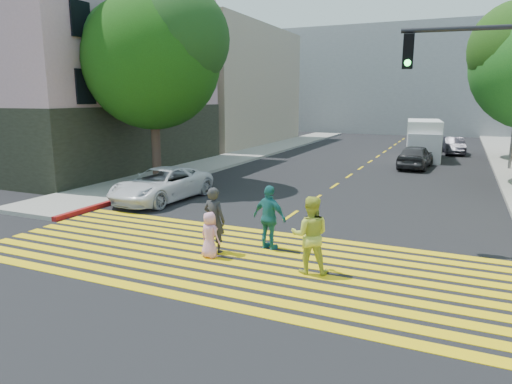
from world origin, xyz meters
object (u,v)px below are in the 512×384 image
Objects in this scene: pedestrian_woman at (310,235)px; pedestrian_extra at (270,218)px; pedestrian_child at (210,235)px; tree_left at (154,53)px; white_sedan at (162,184)px; white_van at (423,141)px; silver_car at (430,141)px; dark_car_parked at (454,146)px; pedestrian_man at (214,220)px; dark_car_near at (415,157)px.

pedestrian_woman is 1.93m from pedestrian_extra.
pedestrian_extra reaches higher than pedestrian_child.
tree_left reaches higher than white_sedan.
tree_left is at bearing -132.18° from white_van.
pedestrian_child is 0.27× the size of silver_car.
dark_car_parked is at bearing -85.65° from pedestrian_extra.
pedestrian_child is at bearing 61.12° from pedestrian_extra.
pedestrian_woman reaches higher than pedestrian_extra.
pedestrian_child is at bearing -15.47° from pedestrian_woman.
pedestrian_woman is 1.53× the size of pedestrian_child.
pedestrian_woman is 0.33× the size of white_van.
pedestrian_extra is (1.23, 0.82, -0.00)m from pedestrian_man.
dark_car_parked is (5.27, 26.44, 0.02)m from pedestrian_child.
dark_car_near is at bearing -86.95° from pedestrian_child.
pedestrian_woman is at bearing -165.73° from pedestrian_child.
silver_car is 3.28m from dark_car_parked.
dark_car_parked is (1.80, -2.75, -0.03)m from silver_car.
pedestrian_man is at bearing -63.56° from pedestrian_child.
dark_car_parked is at bearing -111.88° from pedestrian_woman.
tree_left is at bearing -33.81° from pedestrian_child.
silver_car is at bearing 83.31° from white_van.
dark_car_near is at bearing -109.11° from dark_car_parked.
tree_left is at bearing -39.73° from pedestrian_man.
silver_car is 0.80× the size of white_van.
white_van reaches higher than white_sedan.
dark_car_near is 8.57m from dark_car_parked.
pedestrian_child is at bearing -40.61° from white_sedan.
tree_left reaches higher than pedestrian_woman.
pedestrian_child is 1.71m from pedestrian_extra.
pedestrian_extra is 28.05m from silver_car.
pedestrian_child is at bearing -107.42° from dark_car_parked.
dark_car_near is 0.90× the size of silver_car.
pedestrian_woman is 22.47m from white_van.
pedestrian_woman is at bearing -38.38° from tree_left.
white_sedan is (2.21, -2.88, -5.34)m from tree_left.
pedestrian_man reaches higher than silver_car.
pedestrian_extra is (1.14, 1.24, 0.28)m from pedestrian_child.
pedestrian_man is 0.38× the size of white_sedan.
pedestrian_man is 1.47× the size of pedestrian_child.
tree_left reaches higher than pedestrian_child.
pedestrian_extra is 0.39× the size of silver_car.
pedestrian_woman is at bearing -97.95° from white_van.
white_van is (0.05, 4.40, 0.53)m from dark_car_near.
pedestrian_extra is 17.00m from dark_car_near.
silver_car is (3.48, 29.19, 0.05)m from pedestrian_child.
dark_car_parked is at bearing -95.22° from pedestrian_man.
pedestrian_man is at bearing -38.67° from white_sedan.
dark_car_near is at bearing -108.43° from pedestrian_woman.
dark_car_near is at bearing -83.81° from pedestrian_extra.
pedestrian_woman is 0.45× the size of dark_car_near.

